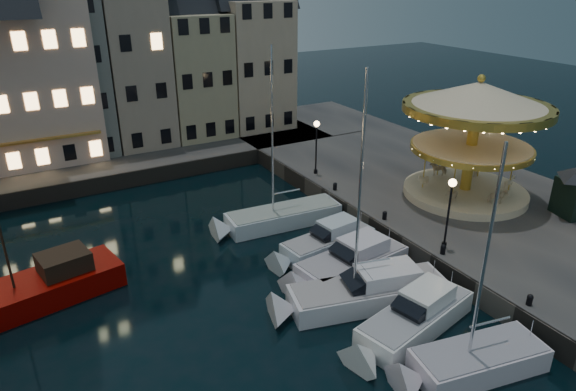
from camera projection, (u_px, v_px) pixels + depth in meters
ground at (350, 314)px, 25.58m from camera, size 160.00×160.00×0.00m
quay_east at (460, 202)px, 36.48m from camera, size 16.00×56.00×1.30m
quay_north at (81, 163)px, 43.95m from camera, size 44.00×12.00×1.30m
quaywall_e at (371, 227)px, 32.83m from camera, size 0.15×44.00×1.30m
quaywall_n at (122, 181)px, 40.09m from camera, size 48.00×0.15×1.30m
streetlamp_b at (450, 204)px, 28.05m from camera, size 0.44×0.44×4.17m
streetlamp_c at (316, 140)px, 38.79m from camera, size 0.44×0.44×4.17m
streetlamp_d at (489, 140)px, 38.77m from camera, size 0.44×0.44×4.17m
bollard_a at (530, 299)px, 23.97m from camera, size 0.30×0.30×0.57m
bollard_b at (443, 249)px, 28.35m from camera, size 0.30×0.30×0.57m
bollard_c at (385, 215)px, 32.33m from camera, size 0.30×0.30×0.57m
bollard_d at (335, 186)px, 36.70m from camera, size 0.30×0.30×0.57m
townhouse_nc at (61, 63)px, 42.30m from camera, size 6.82×8.00×14.80m
townhouse_nd at (130, 52)px, 44.72m from camera, size 5.50×8.00×15.80m
townhouse_ne at (191, 64)px, 47.80m from camera, size 6.16×8.00×12.80m
townhouse_nf at (250, 54)px, 50.36m from camera, size 6.82×8.00×13.80m
motorboat_a at (467, 364)px, 21.55m from camera, size 6.90×3.31×11.37m
motorboat_b at (411, 322)px, 23.98m from camera, size 7.71×3.74×2.15m
motorboat_c at (361, 293)px, 26.04m from camera, size 9.22×4.41×12.25m
motorboat_d at (347, 265)px, 28.63m from camera, size 7.68×3.32×2.15m
motorboat_e at (323, 245)px, 30.74m from camera, size 7.05×2.71×2.15m
motorboat_f at (276, 218)px, 34.29m from camera, size 8.85×2.88×11.72m
red_fishing_boat at (42, 289)px, 26.36m from camera, size 8.62×4.32×6.17m
carousel at (476, 118)px, 33.69m from camera, size 9.61×9.61×8.40m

